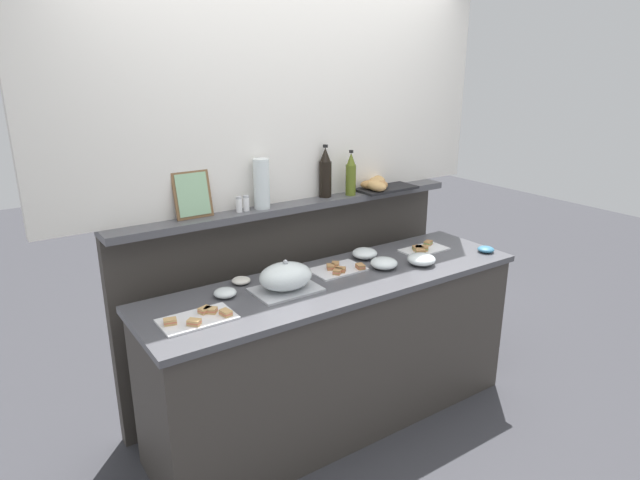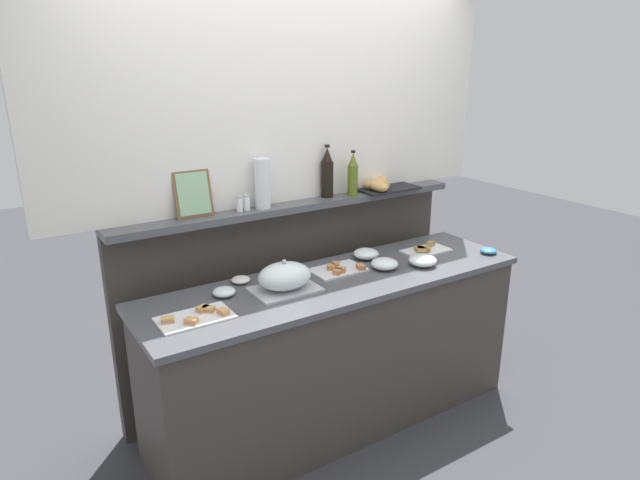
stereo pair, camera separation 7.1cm
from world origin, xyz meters
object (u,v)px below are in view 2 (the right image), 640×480
(sandwich_platter_side, at_px, (425,250))
(salt_shaker, at_px, (240,204))
(framed_picture, at_px, (193,194))
(sandwich_platter_rear, at_px, (339,269))
(glass_bowl_extra, at_px, (384,264))
(glass_bowl_medium, at_px, (224,292))
(glass_bowl_large, at_px, (366,254))
(serving_cloche, at_px, (285,277))
(condiment_bowl_teal, at_px, (489,251))
(olive_oil_bottle, at_px, (353,175))
(pepper_shaker, at_px, (247,203))
(wine_bottle_dark, at_px, (327,174))
(condiment_bowl_dark, at_px, (241,280))
(sandwich_platter_front, at_px, (196,317))
(bread_basket, at_px, (381,185))
(glass_bowl_small, at_px, (422,261))
(water_carafe, at_px, (262,183))

(sandwich_platter_side, height_order, salt_shaker, salt_shaker)
(sandwich_platter_side, height_order, framed_picture, framed_picture)
(sandwich_platter_rear, relative_size, glass_bowl_extra, 1.95)
(glass_bowl_medium, height_order, salt_shaker, salt_shaker)
(sandwich_platter_side, relative_size, glass_bowl_large, 1.97)
(sandwich_platter_side, bearing_deg, serving_cloche, -176.79)
(condiment_bowl_teal, height_order, olive_oil_bottle, olive_oil_bottle)
(sandwich_platter_rear, height_order, framed_picture, framed_picture)
(glass_bowl_medium, xyz_separation_m, pepper_shaker, (0.28, 0.29, 0.36))
(wine_bottle_dark, bearing_deg, serving_cloche, -141.82)
(condiment_bowl_teal, distance_m, framed_picture, 1.80)
(serving_cloche, height_order, olive_oil_bottle, olive_oil_bottle)
(condiment_bowl_teal, relative_size, wine_bottle_dark, 0.32)
(serving_cloche, xyz_separation_m, condiment_bowl_dark, (-0.15, 0.22, -0.06))
(sandwich_platter_rear, height_order, sandwich_platter_front, same)
(glass_bowl_large, xyz_separation_m, glass_bowl_extra, (-0.02, -0.19, 0.00))
(sandwich_platter_front, distance_m, bread_basket, 1.54)
(glass_bowl_small, relative_size, wine_bottle_dark, 0.52)
(sandwich_platter_front, height_order, condiment_bowl_dark, sandwich_platter_front)
(sandwich_platter_front, distance_m, wine_bottle_dark, 1.24)
(sandwich_platter_rear, distance_m, pepper_shaker, 0.63)
(condiment_bowl_dark, relative_size, salt_shaker, 1.15)
(condiment_bowl_teal, distance_m, salt_shaker, 1.54)
(glass_bowl_medium, bearing_deg, glass_bowl_small, -10.79)
(water_carafe, bearing_deg, condiment_bowl_dark, -142.80)
(framed_picture, bearing_deg, sandwich_platter_side, -15.94)
(sandwich_platter_side, height_order, olive_oil_bottle, olive_oil_bottle)
(glass_bowl_medium, xyz_separation_m, olive_oil_bottle, (0.99, 0.27, 0.44))
(water_carafe, bearing_deg, pepper_shaker, 180.00)
(sandwich_platter_side, distance_m, serving_cloche, 1.03)
(glass_bowl_large, bearing_deg, sandwich_platter_front, -168.98)
(sandwich_platter_side, distance_m, condiment_bowl_dark, 1.19)
(glass_bowl_medium, distance_m, salt_shaker, 0.52)
(glass_bowl_large, relative_size, condiment_bowl_teal, 1.50)
(glass_bowl_large, relative_size, glass_bowl_medium, 1.32)
(serving_cloche, height_order, glass_bowl_small, serving_cloche)
(sandwich_platter_side, xyz_separation_m, glass_bowl_medium, (-1.32, 0.05, 0.01))
(glass_bowl_large, height_order, framed_picture, framed_picture)
(framed_picture, bearing_deg, sandwich_platter_rear, -27.61)
(glass_bowl_small, bearing_deg, wine_bottle_dark, 119.91)
(salt_shaker, xyz_separation_m, bread_basket, (0.98, -0.01, -0.01))
(glass_bowl_small, distance_m, condiment_bowl_teal, 0.49)
(sandwich_platter_front, xyz_separation_m, serving_cloche, (0.50, 0.06, 0.06))
(glass_bowl_large, height_order, salt_shaker, salt_shaker)
(serving_cloche, xyz_separation_m, wine_bottle_dark, (0.54, 0.42, 0.41))
(sandwich_platter_rear, relative_size, condiment_bowl_dark, 3.03)
(condiment_bowl_dark, height_order, water_carafe, water_carafe)
(sandwich_platter_side, relative_size, condiment_bowl_dark, 2.99)
(sandwich_platter_rear, distance_m, sandwich_platter_side, 0.64)
(olive_oil_bottle, distance_m, bread_basket, 0.25)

